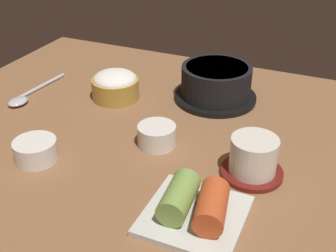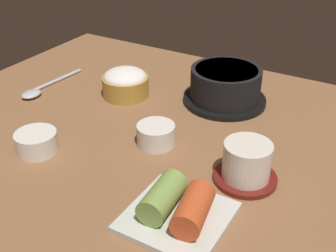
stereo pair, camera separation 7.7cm
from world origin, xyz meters
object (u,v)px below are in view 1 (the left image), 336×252
Objects in this scene: tea_cup_with_saucer at (253,158)px; banchan_cup_center at (157,135)px; kimchi_plate at (195,207)px; stone_pot at (216,83)px; rice_bowl at (115,85)px; side_bowl_near at (36,150)px; spoon at (25,97)px.

tea_cup_with_saucer is 1.47× the size of banchan_cup_center.
tea_cup_with_saucer reaches higher than kimchi_plate.
tea_cup_with_saucer is at bearing 70.33° from kimchi_plate.
stone_pot is at bearing 103.85° from kimchi_plate.
tea_cup_with_saucer is 0.73× the size of kimchi_plate.
kimchi_plate is (29.03, -28.76, -1.03)cm from rice_bowl.
side_bowl_near is (-34.54, -10.51, -1.28)cm from tea_cup_with_saucer.
tea_cup_with_saucer is 1.39× the size of side_bowl_near.
spoon is at bearing 156.46° from kimchi_plate.
side_bowl_near is 0.40× the size of spoon.
banchan_cup_center is (16.04, -13.41, -1.04)cm from rice_bowl.
tea_cup_with_saucer is (13.85, -23.28, -0.59)cm from stone_pot.
spoon is at bearing 171.62° from banchan_cup_center.
stone_pot reaches higher than banchan_cup_center.
rice_bowl is at bearing 155.62° from tea_cup_with_saucer.
kimchi_plate is at bearing -23.54° from spoon.
banchan_cup_center is 0.50× the size of kimchi_plate.
kimchi_plate is (9.05, -36.71, -1.77)cm from stone_pot.
tea_cup_with_saucer is 0.55× the size of spoon.
stone_pot is at bearing 79.56° from banchan_cup_center.
kimchi_plate reaches higher than side_bowl_near.
rice_bowl reaches higher than spoon.
side_bowl_near is (-16.76, -12.43, -0.09)cm from banchan_cup_center.
tea_cup_with_saucer is at bearing -59.25° from stone_pot.
stone_pot is at bearing 21.70° from rice_bowl.
spoon is at bearing 172.39° from tea_cup_with_saucer.
stone_pot is 21.79cm from banchan_cup_center.
rice_bowl reaches higher than banchan_cup_center.
side_bowl_near reaches higher than spoon.
rice_bowl is 19.65cm from spoon.
banchan_cup_center is 20.86cm from side_bowl_near.
kimchi_plate is 1.89× the size of side_bowl_near.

